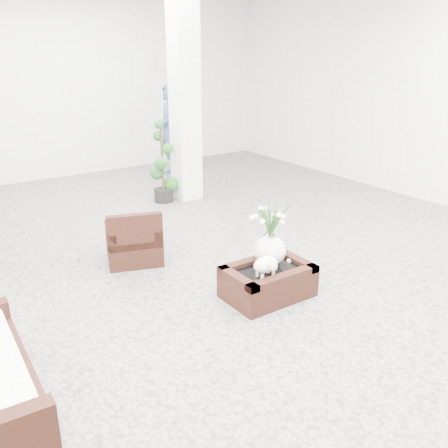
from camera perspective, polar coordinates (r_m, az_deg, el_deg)
ground at (r=5.86m, az=-0.55°, el=-5.43°), size 11.00×11.00×0.00m
column at (r=8.34m, az=-4.58°, el=14.68°), size 0.40×0.40×3.50m
coffee_table at (r=5.25m, az=5.09°, el=-6.80°), size 0.90×0.60×0.31m
sheep_figurine at (r=5.00m, az=4.83°, el=-4.91°), size 0.28×0.23×0.21m
planter_narcissus at (r=5.15m, az=5.44°, el=-0.57°), size 0.44×0.44×0.80m
tealight at (r=5.37m, az=7.50°, el=-4.24°), size 0.04×0.04×0.03m
armchair at (r=6.10m, az=-10.47°, el=-1.20°), size 0.80×0.79×0.69m
topiary at (r=8.32m, az=-7.16°, el=7.13°), size 0.36×0.36×1.37m
shopper at (r=10.06m, az=-6.36°, el=10.69°), size 0.62×0.77×1.81m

